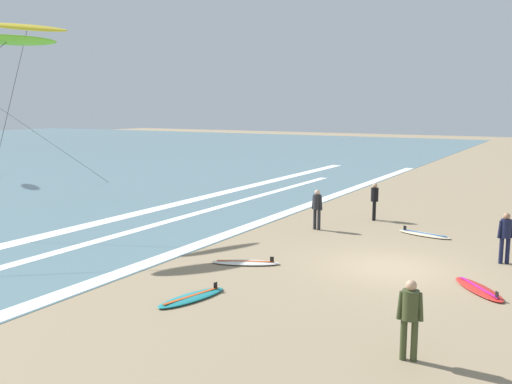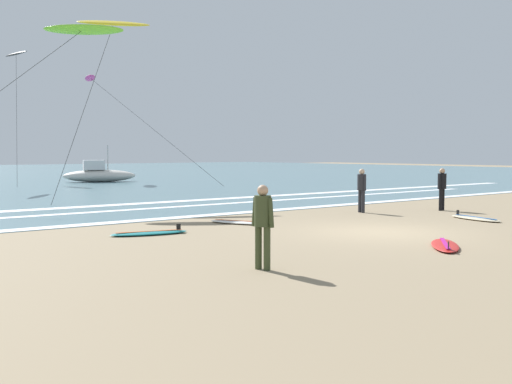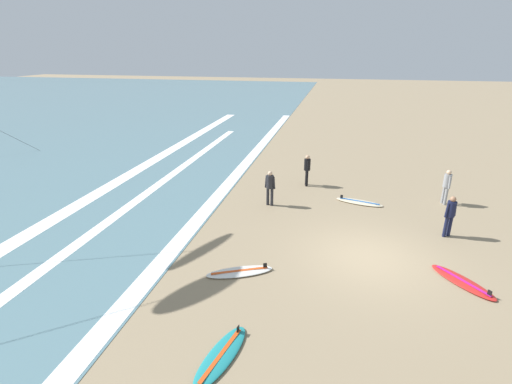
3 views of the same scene
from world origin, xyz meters
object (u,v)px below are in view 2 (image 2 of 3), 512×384
object	(u,v)px
surfer_right_near	(442,185)
surfer_foreground_main	(263,219)
surfboard_right_spare	(475,218)
surfboard_foreground_flat	(241,222)
surfboard_near_water	(149,233)
surfer_background_far	(362,186)
offshore_boat	(99,174)
surfboard_left_pile	(445,245)
kite_black_mid_center	(16,54)
kite_magenta_high_left	(91,79)
kite_yellow_high_right	(113,24)
kite_lime_low_near	(82,30)

from	to	relation	value
surfer_right_near	surfer_foreground_main	distance (m)	13.53
surfboard_right_spare	surfboard_foreground_flat	xyz separation A→B (m)	(-6.69, 3.86, 0.00)
surfboard_near_water	surfer_background_far	bearing A→B (deg)	3.36
surfer_foreground_main	offshore_boat	world-z (taller)	offshore_boat
surfboard_right_spare	surfboard_left_pile	size ratio (longest dim) A/B	1.09
surfer_foreground_main	kite_black_mid_center	xyz separation A→B (m)	(7.55, 38.37, 8.49)
kite_black_mid_center	offshore_boat	world-z (taller)	kite_black_mid_center
surfer_right_near	surfboard_right_spare	world-z (taller)	surfer_right_near
surfboard_right_spare	surfboard_left_pile	xyz separation A→B (m)	(-5.77, -2.79, 0.00)
surfer_foreground_main	offshore_boat	bearing A→B (deg)	70.67
surfboard_right_spare	surfboard_left_pile	world-z (taller)	same
surfer_background_far	offshore_boat	size ratio (longest dim) A/B	0.29
surfer_background_far	surfboard_left_pile	distance (m)	8.23
kite_magenta_high_left	kite_yellow_high_right	distance (m)	19.03
surfboard_left_pile	surfer_right_near	bearing A→B (deg)	35.15
surfboard_foreground_flat	kite_black_mid_center	world-z (taller)	kite_black_mid_center
surfboard_near_water	surfboard_foreground_flat	distance (m)	3.45
surfer_right_near	surfboard_near_water	world-z (taller)	surfer_right_near
surfboard_right_spare	kite_lime_low_near	bearing A→B (deg)	121.22
surfboard_foreground_flat	kite_yellow_high_right	xyz separation A→B (m)	(1.00, 10.73, 7.87)
kite_lime_low_near	kite_yellow_high_right	world-z (taller)	kite_yellow_high_right
surfer_foreground_main	kite_lime_low_near	world-z (taller)	kite_lime_low_near
surfer_foreground_main	kite_yellow_high_right	world-z (taller)	kite_yellow_high_right
surfboard_near_water	kite_black_mid_center	world-z (taller)	kite_black_mid_center
offshore_boat	kite_magenta_high_left	bearing A→B (deg)	88.34
kite_magenta_high_left	surfboard_right_spare	bearing A→B (deg)	-91.73
surfboard_right_spare	offshore_boat	world-z (taller)	offshore_boat
surfer_foreground_main	kite_magenta_high_left	distance (m)	37.22
kite_yellow_high_right	offshore_boat	distance (m)	19.35
surfboard_foreground_flat	offshore_boat	world-z (taller)	offshore_boat
surfboard_left_pile	surfboard_right_spare	bearing A→B (deg)	25.84
surfer_foreground_main	surfer_background_far	bearing A→B (deg)	32.58
surfer_background_far	surfboard_left_pile	bearing A→B (deg)	-124.72
kite_yellow_high_right	offshore_boat	world-z (taller)	kite_yellow_high_right
kite_lime_low_near	offshore_boat	bearing A→B (deg)	64.33
kite_black_mid_center	surfer_foreground_main	bearing A→B (deg)	-101.13
surfboard_near_water	kite_yellow_high_right	distance (m)	14.37
surfboard_right_spare	kite_lime_low_near	world-z (taller)	kite_lime_low_near
kite_black_mid_center	surfboard_right_spare	bearing A→B (deg)	-84.85
kite_magenta_high_left	surfboard_left_pile	bearing A→B (deg)	-100.85
surfboard_near_water	surfboard_foreground_flat	world-z (taller)	same
surfer_background_far	offshore_boat	world-z (taller)	offshore_boat
surfer_right_near	surfboard_left_pile	bearing A→B (deg)	-144.85
surfboard_left_pile	surfer_background_far	bearing A→B (deg)	55.28
surfer_background_far	surfboard_left_pile	size ratio (longest dim) A/B	0.80
surfer_foreground_main	kite_lime_low_near	distance (m)	16.66
surfer_right_near	kite_yellow_high_right	distance (m)	15.80
offshore_boat	surfer_foreground_main	bearing A→B (deg)	-109.33
surfer_foreground_main	surfboard_right_spare	distance (m)	11.07
surfboard_foreground_flat	surfboard_left_pile	bearing A→B (deg)	-82.17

